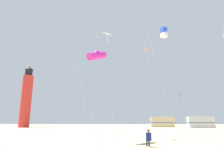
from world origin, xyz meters
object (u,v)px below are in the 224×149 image
Objects in this scene: kite_diamond_violet at (180,94)px; kite_diamond_white at (107,38)px; kite_diamond_orange at (146,53)px; kite_box_blue at (164,33)px; kite_diamond_cyan at (81,65)px; rv_van_tan at (162,122)px; kite_tube_magenta at (97,55)px; rv_van_silver at (201,122)px; kite_flyer_standing at (148,137)px; lighthouse_distant at (26,98)px.

kite_diamond_white is at bearing -141.24° from kite_diamond_violet.
kite_box_blue is at bearing -73.87° from kite_diamond_orange.
kite_diamond_cyan is 35.04m from rv_van_tan.
kite_diamond_violet is at bearing 47.23° from kite_tube_magenta.
kite_diamond_white is at bearing -58.81° from kite_diamond_cyan.
kite_diamond_violet is 26.74m from rv_van_silver.
kite_diamond_cyan is (-7.53, 14.25, 9.22)m from kite_flyer_standing.
kite_diamond_cyan is at bearing 121.19° from kite_diamond_white.
kite_tube_magenta is 0.50× the size of lighthouse_distant.
kite_diamond_orange is (1.96, 12.17, 10.37)m from kite_flyer_standing.
rv_van_silver is (8.82, -4.25, 0.00)m from rv_van_tan.
kite_tube_magenta is at bearing -124.26° from kite_diamond_orange.
lighthouse_distant is (-34.18, 23.87, 2.31)m from kite_diamond_violet.
kite_tube_magenta reaches higher than kite_diamond_violet.
kite_tube_magenta is at bearing -44.02° from kite_flyer_standing.
kite_diamond_violet is at bearing -91.78° from rv_van_tan.
rv_van_tan is at bearing 83.30° from kite_diamond_violet.
kite_diamond_cyan is 37.33m from rv_van_silver.
kite_flyer_standing is 16.10m from kite_diamond_orange.
kite_diamond_cyan reaches higher than kite_diamond_violet.
kite_diamond_white is at bearing -122.93° from rv_van_silver.
kite_diamond_white reaches higher than kite_tube_magenta.
kite_diamond_cyan is (-14.63, -1.18, 4.31)m from kite_diamond_violet.
kite_box_blue is at bearing 2.06° from kite_diamond_white.
kite_tube_magenta is 16.45m from kite_diamond_violet.
kite_diamond_violet is 15.30m from kite_diamond_cyan.
kite_diamond_orange reaches higher than kite_tube_magenta.
kite_diamond_cyan is at bearing -116.81° from rv_van_tan.
kite_tube_magenta is 1.27× the size of rv_van_tan.
kite_box_blue is at bearing -114.41° from rv_van_silver.
kite_diamond_white is (-3.23, 7.14, 10.42)m from kite_flyer_standing.
kite_box_blue reaches higher than kite_diamond_cyan.
lighthouse_distant is at bearing -58.43° from kite_flyer_standing.
kite_tube_magenta reaches higher than rv_van_silver.
kite_diamond_cyan is at bearing 147.70° from kite_box_blue.
kite_diamond_violet is at bearing 4.63° from kite_diamond_cyan.
kite_box_blue is (3.34, 7.38, 11.10)m from kite_flyer_standing.
kite_diamond_white is 0.96× the size of kite_box_blue.
rv_van_silver is at bearing 56.85° from kite_tube_magenta.
kite_diamond_orange is 0.70× the size of lighthouse_distant.
rv_van_silver is at bearing 57.22° from kite_diamond_orange.
kite_diamond_white is 40.17m from lighthouse_distant.
kite_flyer_standing is 17.69m from kite_diamond_violet.
kite_diamond_violet is 0.35× the size of lighthouse_distant.
kite_flyer_standing is 48.27m from lighthouse_distant.
lighthouse_distant is at bearing -169.17° from rv_van_tan.
kite_diamond_white is at bearing -177.94° from kite_box_blue.
kite_box_blue reaches higher than rv_van_tan.
kite_diamond_cyan is at bearing 108.22° from kite_tube_magenta.
kite_flyer_standing is at bearing -62.15° from kite_diamond_cyan.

